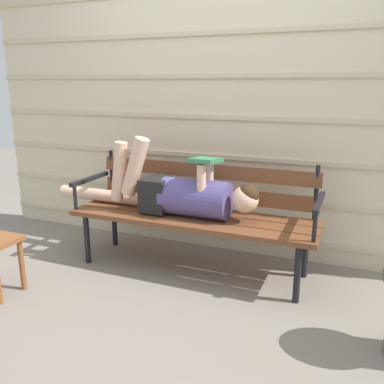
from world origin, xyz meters
The scene contains 4 objects.
ground_plane centered at (0.00, 0.00, 0.00)m, with size 12.00×12.00×0.00m, color gray.
house_siding centered at (0.00, 0.66, 1.27)m, with size 4.26×0.08×2.54m.
park_bench centered at (0.00, 0.22, 0.47)m, with size 1.83×0.52×0.82m.
reclining_person centered at (-0.11, 0.15, 0.59)m, with size 1.70×0.27×0.57m.
Camera 1 is at (1.09, -2.52, 1.38)m, focal length 38.59 mm.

